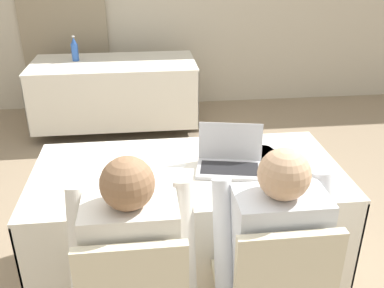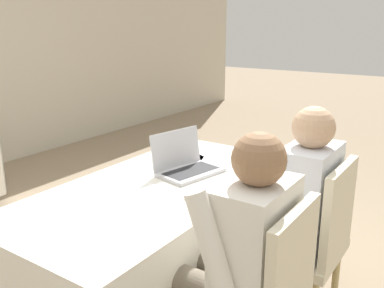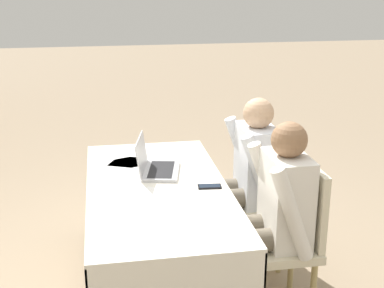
# 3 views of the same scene
# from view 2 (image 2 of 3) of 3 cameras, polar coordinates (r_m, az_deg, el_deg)

# --- Properties ---
(conference_table_near) EXTENTS (1.67, 0.82, 0.73)m
(conference_table_near) POSITION_cam_2_polar(r_m,az_deg,el_deg) (2.30, -4.34, -9.42)
(conference_table_near) COLOR white
(conference_table_near) RESTS_ON ground_plane
(laptop) EXTENTS (0.39, 0.31, 0.23)m
(laptop) POSITION_cam_2_polar(r_m,az_deg,el_deg) (2.37, -0.76, -2.82)
(laptop) COLOR #B7B7BC
(laptop) RESTS_ON conference_table_near
(cell_phone) EXTENTS (0.08, 0.14, 0.01)m
(cell_phone) POSITION_cam_2_polar(r_m,az_deg,el_deg) (2.01, 1.07, -7.59)
(cell_phone) COLOR black
(cell_phone) RESTS_ON conference_table_near
(paper_beside_laptop) EXTENTS (0.33, 0.36, 0.00)m
(paper_beside_laptop) POSITION_cam_2_polar(r_m,az_deg,el_deg) (2.10, -6.68, -6.79)
(paper_beside_laptop) COLOR white
(paper_beside_laptop) RESTS_ON conference_table_near
(paper_centre_table) EXTENTS (0.31, 0.36, 0.00)m
(paper_centre_table) POSITION_cam_2_polar(r_m,az_deg,el_deg) (2.62, -0.35, -2.02)
(paper_centre_table) COLOR white
(paper_centre_table) RESTS_ON conference_table_near
(paper_left_edge) EXTENTS (0.30, 0.35, 0.00)m
(paper_left_edge) POSITION_cam_2_polar(r_m,az_deg,el_deg) (2.65, -1.73, -1.82)
(paper_left_edge) COLOR white
(paper_left_edge) RESTS_ON conference_table_near
(chair_near_right) EXTENTS (0.44, 0.44, 0.91)m
(chair_near_right) POSITION_cam_2_polar(r_m,az_deg,el_deg) (2.24, 15.45, -12.13)
(chair_near_right) COLOR tan
(chair_near_right) RESTS_ON ground_plane
(person_checkered_shirt) EXTENTS (0.50, 0.52, 1.17)m
(person_checkered_shirt) POSITION_cam_2_polar(r_m,az_deg,el_deg) (1.73, 5.96, -14.45)
(person_checkered_shirt) COLOR #665B4C
(person_checkered_shirt) RESTS_ON ground_plane
(person_white_shirt) EXTENTS (0.50, 0.52, 1.17)m
(person_white_shirt) POSITION_cam_2_polar(r_m,az_deg,el_deg) (2.20, 13.20, -7.86)
(person_white_shirt) COLOR #665B4C
(person_white_shirt) RESTS_ON ground_plane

